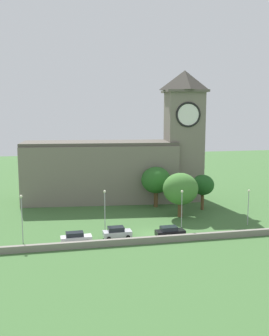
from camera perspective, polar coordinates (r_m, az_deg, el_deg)
ground_plane at (r=79.67m, az=-0.30°, el=-6.24°), size 200.00×200.00×0.00m
church at (r=87.34m, az=-1.49°, el=1.05°), size 40.81×13.50×28.71m
quay_barrier at (r=61.53m, az=3.34°, el=-10.32°), size 49.96×0.70×1.02m
car_white at (r=61.67m, az=-8.52°, el=-9.97°), size 4.79×2.13×1.79m
car_silver at (r=63.28m, az=-2.57°, el=-9.34°), size 4.56×2.32×1.90m
car_black at (r=64.12m, az=5.15°, el=-9.19°), size 4.78×2.38×1.75m
streetlamp_west_end at (r=62.57m, az=-16.06°, el=-6.06°), size 0.44×0.44×7.52m
streetlamp_west_mid at (r=64.43m, az=-4.34°, el=-5.39°), size 0.44×0.44×7.37m
streetlamp_central at (r=66.42m, az=6.89°, el=-5.19°), size 0.44×0.44×7.00m
streetlamp_east_mid at (r=72.15m, az=16.22°, el=-4.64°), size 0.44×0.44×6.41m
tree_churchyard at (r=81.79m, az=3.14°, el=-1.78°), size 6.14×6.14×8.50m
tree_riverside_west at (r=80.82m, az=9.89°, el=-2.47°), size 4.58×4.58×7.19m
tree_by_tower at (r=74.80m, az=6.70°, el=-3.04°), size 6.68×6.68×8.45m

